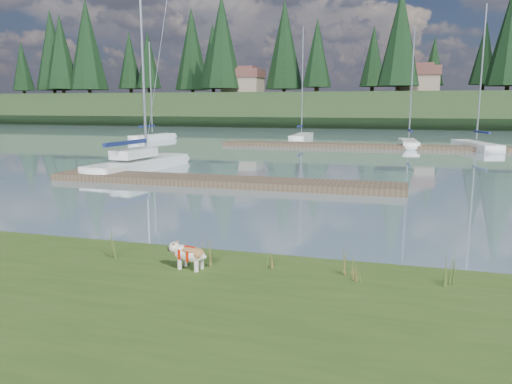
% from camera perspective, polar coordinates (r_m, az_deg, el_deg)
% --- Properties ---
extents(ground, '(200.00, 200.00, 0.00)m').
position_cam_1_polar(ground, '(41.79, 11.07, 5.01)').
color(ground, '#7C98A4').
rests_on(ground, ground).
extents(bank, '(60.00, 9.00, 0.35)m').
position_cam_1_polar(bank, '(7.36, -15.91, -17.44)').
color(bank, '#324B19').
rests_on(bank, ground).
extents(ridge, '(200.00, 20.00, 5.00)m').
position_cam_1_polar(ridge, '(84.57, 13.75, 9.06)').
color(ridge, '#203218').
rests_on(ridge, ground).
extents(bulldog, '(0.84, 0.42, 0.50)m').
position_cam_1_polar(bulldog, '(9.85, -7.63, -6.96)').
color(bulldog, silver).
rests_on(bulldog, bank).
extents(sailboat_main, '(2.52, 8.68, 12.34)m').
position_cam_1_polar(sailboat_main, '(28.12, -12.47, 3.47)').
color(sailboat_main, white).
rests_on(sailboat_main, ground).
extents(dock_near, '(16.00, 2.00, 0.30)m').
position_cam_1_polar(dock_near, '(22.11, -4.24, 1.23)').
color(dock_near, '#4C3D2C').
rests_on(dock_near, ground).
extents(dock_far, '(26.00, 2.20, 0.30)m').
position_cam_1_polar(dock_far, '(41.66, 13.83, 5.10)').
color(dock_far, '#4C3D2C').
rests_on(dock_far, ground).
extents(sailboat_bg_0, '(2.59, 6.53, 9.48)m').
position_cam_1_polar(sailboat_bg_0, '(50.75, -11.34, 6.23)').
color(sailboat_bg_0, white).
rests_on(sailboat_bg_0, ground).
extents(sailboat_bg_1, '(1.62, 7.29, 10.91)m').
position_cam_1_polar(sailboat_bg_1, '(50.50, 5.33, 6.37)').
color(sailboat_bg_1, white).
rests_on(sailboat_bg_1, ground).
extents(sailboat_bg_2, '(1.70, 6.43, 9.73)m').
position_cam_1_polar(sailboat_bg_2, '(44.01, 16.98, 5.44)').
color(sailboat_bg_2, white).
rests_on(sailboat_bg_2, ground).
extents(sailboat_bg_3, '(3.40, 7.62, 11.07)m').
position_cam_1_polar(sailboat_bg_3, '(43.55, 23.51, 5.00)').
color(sailboat_bg_3, white).
rests_on(sailboat_bg_3, ground).
extents(weed_0, '(0.17, 0.14, 0.72)m').
position_cam_1_polar(weed_0, '(9.94, -5.63, -6.79)').
color(weed_0, '#475B23').
rests_on(weed_0, bank).
extents(weed_1, '(0.17, 0.14, 0.40)m').
position_cam_1_polar(weed_1, '(9.84, 1.41, -7.75)').
color(weed_1, '#475B23').
rests_on(weed_1, bank).
extents(weed_2, '(0.17, 0.14, 0.75)m').
position_cam_1_polar(weed_2, '(9.56, 10.54, -7.55)').
color(weed_2, '#475B23').
rests_on(weed_2, bank).
extents(weed_3, '(0.17, 0.14, 0.64)m').
position_cam_1_polar(weed_3, '(10.84, -15.98, -5.91)').
color(weed_3, '#475B23').
rests_on(weed_3, bank).
extents(weed_4, '(0.17, 0.14, 0.41)m').
position_cam_1_polar(weed_4, '(9.33, 11.21, -8.93)').
color(weed_4, '#475B23').
rests_on(weed_4, bank).
extents(weed_5, '(0.17, 0.14, 0.72)m').
position_cam_1_polar(weed_5, '(9.56, 21.29, -8.15)').
color(weed_5, '#475B23').
rests_on(weed_5, bank).
extents(mud_lip, '(60.00, 0.50, 0.14)m').
position_cam_1_polar(mud_lip, '(11.07, -3.72, -8.16)').
color(mud_lip, '#33281C').
rests_on(mud_lip, ground).
extents(conifer_0, '(5.72, 5.72, 14.15)m').
position_cam_1_polar(conifer_0, '(98.36, -21.37, 14.69)').
color(conifer_0, '#382619').
rests_on(conifer_0, ridge).
extents(conifer_1, '(4.40, 4.40, 11.30)m').
position_cam_1_polar(conifer_1, '(93.62, -12.21, 14.57)').
color(conifer_1, '#382619').
rests_on(conifer_1, ridge).
extents(conifer_2, '(6.60, 6.60, 16.05)m').
position_cam_1_polar(conifer_2, '(85.06, -3.92, 16.78)').
color(conifer_2, '#382619').
rests_on(conifer_2, ridge).
extents(conifer_3, '(4.84, 4.84, 12.25)m').
position_cam_1_polar(conifer_3, '(84.99, 6.98, 15.51)').
color(conifer_3, '#382619').
rests_on(conifer_3, ridge).
extents(conifer_4, '(6.16, 6.16, 15.10)m').
position_cam_1_polar(conifer_4, '(78.08, 16.15, 16.69)').
color(conifer_4, '#382619').
rests_on(conifer_4, ridge).
extents(conifer_5, '(3.96, 3.96, 10.35)m').
position_cam_1_polar(conifer_5, '(82.61, 24.68, 14.22)').
color(conifer_5, '#382619').
rests_on(conifer_5, ridge).
extents(house_0, '(6.30, 5.30, 4.65)m').
position_cam_1_polar(house_0, '(85.49, -1.46, 12.57)').
color(house_0, gray).
rests_on(house_0, ridge).
extents(house_1, '(6.30, 5.30, 4.65)m').
position_cam_1_polar(house_1, '(82.61, 18.08, 12.18)').
color(house_1, gray).
rests_on(house_1, ridge).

